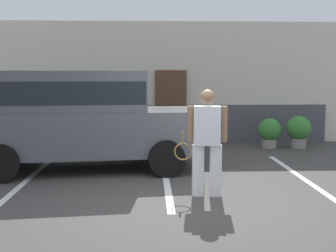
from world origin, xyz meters
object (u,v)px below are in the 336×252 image
object	(u,v)px
parked_suv	(81,115)
potted_plant_secondary	(299,130)
tennis_player_man	(207,141)
potted_plant_by_porch	(269,131)

from	to	relation	value
parked_suv	potted_plant_secondary	xyz separation A→B (m)	(5.47, 2.57, -0.67)
parked_suv	potted_plant_secondary	distance (m)	6.08
tennis_player_man	potted_plant_by_porch	size ratio (longest dim) A/B	2.16
potted_plant_by_porch	parked_suv	bearing A→B (deg)	-151.16
potted_plant_by_porch	potted_plant_secondary	distance (m)	0.80
potted_plant_by_porch	potted_plant_secondary	xyz separation A→B (m)	(0.80, -0.00, 0.03)
potted_plant_by_porch	potted_plant_secondary	world-z (taller)	potted_plant_secondary
potted_plant_secondary	tennis_player_man	bearing A→B (deg)	-123.31
parked_suv	tennis_player_man	bearing A→B (deg)	-49.01
parked_suv	potted_plant_by_porch	world-z (taller)	parked_suv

